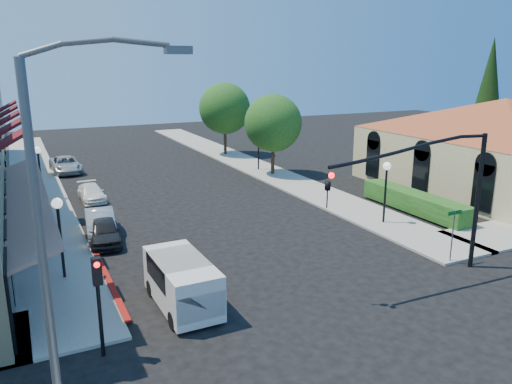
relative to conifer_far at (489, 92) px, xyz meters
name	(u,v)px	position (x,y,z in m)	size (l,w,h in m)	color
ground	(343,321)	(-28.00, -18.00, -6.36)	(120.00, 120.00, 0.00)	black
sidewalk_left	(35,183)	(-36.75, 9.00, -6.30)	(3.50, 50.00, 0.12)	gray
sidewalk_right	(246,163)	(-19.25, 9.00, -6.30)	(3.50, 50.00, 0.12)	gray
curb_red_strip	(104,273)	(-34.90, -10.00, -6.36)	(0.25, 10.00, 0.06)	maroon
mission_building	(502,135)	(-6.01, -6.50, -2.61)	(30.12, 30.12, 6.40)	tan
hedge	(414,212)	(-16.30, -9.00, -6.36)	(1.40, 8.00, 1.10)	#1A4413
conifer_far	(489,92)	(0.00, 0.00, 0.00)	(3.20, 3.20, 11.00)	#322214
street_tree_a	(273,123)	(-19.20, 4.00, -2.17)	(4.56, 4.56, 6.48)	#322214
street_tree_b	(225,108)	(-19.20, 14.00, -1.82)	(4.94, 4.94, 7.02)	#322214
signal_mast_arm	(443,183)	(-22.14, -16.50, -2.27)	(8.01, 0.39, 6.00)	black
secondary_signal	(98,289)	(-36.00, -16.59, -4.04)	(0.28, 0.42, 3.32)	black
cobra_streetlight	(58,236)	(-37.15, -20.00, -1.09)	(3.60, 0.25, 9.31)	#595B5E
street_name_sign	(453,228)	(-20.50, -15.80, -4.66)	(0.80, 0.06, 2.50)	#595B5E
lamppost_left_near	(59,218)	(-36.50, -10.00, -3.62)	(0.44, 0.44, 3.57)	black
lamppost_left_far	(39,159)	(-36.50, 4.00, -3.62)	(0.44, 0.44, 3.57)	black
lamppost_right_near	(386,177)	(-19.50, -10.00, -3.62)	(0.44, 0.44, 3.57)	black
lamppost_right_far	(258,138)	(-19.50, 6.00, -3.62)	(0.44, 0.44, 3.57)	black
white_van	(182,280)	(-32.76, -14.50, -5.29)	(1.90, 4.19, 1.84)	silver
parked_car_a	(105,231)	(-34.20, -6.29, -5.73)	(1.49, 3.70, 1.26)	black
parked_car_b	(100,223)	(-34.20, -5.00, -5.69)	(1.43, 4.09, 1.35)	#B7B9BD
parked_car_c	(91,193)	(-33.60, 2.37, -5.84)	(1.47, 3.61, 1.05)	white
parked_car_d	(66,165)	(-34.20, 12.31, -5.70)	(2.19, 4.74, 1.32)	#B1B4B7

